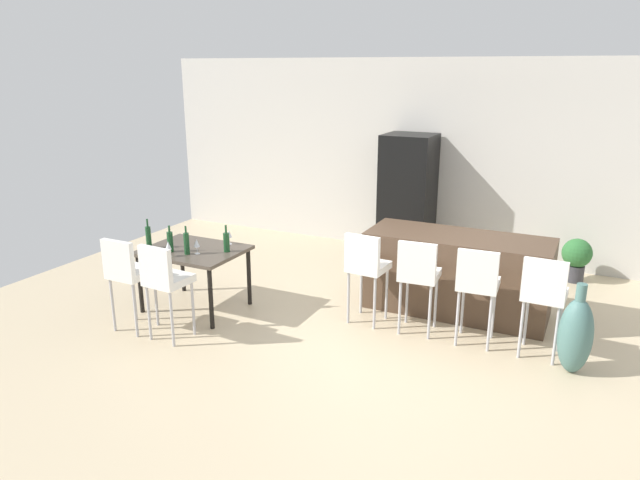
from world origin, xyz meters
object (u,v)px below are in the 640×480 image
object	(u,v)px
bar_chair_right	(478,281)
wine_glass_right	(229,234)
bar_chair_middle	(418,272)
kitchen_island	(457,274)
wine_bottle_end	(148,237)
wine_bottle_left	(187,243)
wine_bottle_far	(170,241)
wine_bottle_corner	(226,242)
refrigerator	(408,197)
bar_chair_left	(366,264)
bar_chair_far	(544,291)
dining_table	(194,255)
potted_plant	(577,257)
floor_vase	(575,335)
dining_chair_far	(164,277)
wine_glass_middle	(197,243)
dining_chair_near	(127,270)
wine_glass_near	(168,246)

from	to	relation	value
bar_chair_right	wine_glass_right	xyz separation A→B (m)	(-2.90, -0.15, 0.17)
bar_chair_middle	wine_glass_right	world-z (taller)	bar_chair_middle
kitchen_island	wine_bottle_end	world-z (taller)	wine_bottle_end
wine_bottle_left	wine_bottle_far	bearing A→B (deg)	-177.52
wine_bottle_corner	refrigerator	xyz separation A→B (m)	(1.21, 2.89, 0.06)
refrigerator	wine_glass_right	bearing A→B (deg)	-117.14
bar_chair_right	wine_bottle_far	xyz separation A→B (m)	(-3.33, -0.69, 0.16)
bar_chair_left	bar_chair_far	world-z (taller)	same
bar_chair_middle	dining_table	world-z (taller)	bar_chair_middle
wine_bottle_left	refrigerator	distance (m)	3.53
wine_bottle_left	wine_bottle_far	distance (m)	0.23
wine_glass_right	refrigerator	xyz separation A→B (m)	(1.35, 2.63, 0.06)
bar_chair_right	potted_plant	bearing A→B (deg)	71.59
kitchen_island	wine_bottle_corner	distance (m)	2.68
bar_chair_left	wine_bottle_left	xyz separation A→B (m)	(-1.89, -0.69, 0.17)
floor_vase	dining_chair_far	bearing A→B (deg)	-163.63
wine_glass_middle	potted_plant	distance (m)	4.95
dining_chair_near	wine_glass_right	bearing A→B (deg)	65.67
bar_chair_left	dining_chair_far	size ratio (longest dim) A/B	1.00
wine_bottle_left	wine_bottle_far	world-z (taller)	wine_bottle_left
floor_vase	wine_bottle_corner	bearing A→B (deg)	-176.20
wine_bottle_corner	kitchen_island	bearing A→B (deg)	26.74
dining_table	bar_chair_middle	bearing A→B (deg)	11.07
bar_chair_far	wine_glass_near	size ratio (longest dim) A/B	6.03
wine_glass_right	wine_bottle_left	bearing A→B (deg)	-111.05
kitchen_island	wine_bottle_left	size ratio (longest dim) A/B	6.33
dining_table	floor_vase	bearing A→B (deg)	4.64
bar_chair_right	dining_chair_far	distance (m)	3.19
bar_chair_right	wine_glass_right	world-z (taller)	bar_chair_right
refrigerator	potted_plant	xyz separation A→B (m)	(2.37, -0.01, -0.58)
wine_bottle_corner	potted_plant	world-z (taller)	wine_bottle_corner
dining_chair_far	dining_table	bearing A→B (deg)	107.24
kitchen_island	bar_chair_left	bearing A→B (deg)	-136.43
dining_table	wine_bottle_corner	bearing A→B (deg)	12.14
wine_bottle_end	wine_bottle_left	bearing A→B (deg)	0.33
refrigerator	dining_chair_far	bearing A→B (deg)	-109.87
wine_bottle_left	bar_chair_far	bearing A→B (deg)	10.40
bar_chair_left	floor_vase	bearing A→B (deg)	-4.34
kitchen_island	bar_chair_middle	size ratio (longest dim) A/B	1.98
bar_chair_far	dining_chair_far	size ratio (longest dim) A/B	1.00
kitchen_island	wine_glass_middle	distance (m)	3.01
wine_glass_right	potted_plant	size ratio (longest dim) A/B	0.30
bar_chair_right	dining_chair_far	bearing A→B (deg)	-155.95
refrigerator	potted_plant	bearing A→B (deg)	-0.24
refrigerator	floor_vase	distance (m)	3.68
bar_chair_middle	floor_vase	bearing A→B (deg)	-5.96
wine_bottle_end	wine_bottle_corner	distance (m)	0.94
bar_chair_right	wine_glass_near	xyz separation A→B (m)	(-3.23, -0.84, 0.17)
bar_chair_right	wine_glass_middle	world-z (taller)	bar_chair_right
wine_bottle_end	wine_glass_near	world-z (taller)	wine_bottle_end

